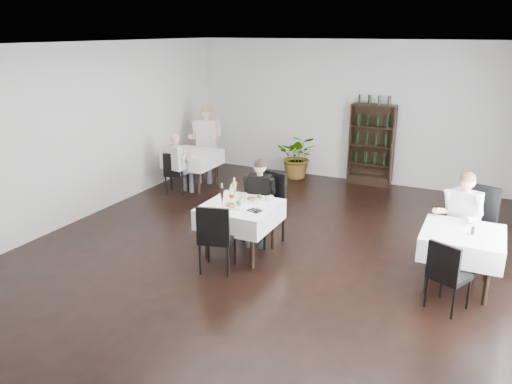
# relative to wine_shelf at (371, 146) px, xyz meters

# --- Properties ---
(room_shell) EXTENTS (9.00, 9.00, 9.00)m
(room_shell) POSITION_rel_wine_shelf_xyz_m (-0.60, -4.31, 0.65)
(room_shell) COLOR black
(room_shell) RESTS_ON ground
(wine_shelf) EXTENTS (0.90, 0.28, 1.75)m
(wine_shelf) POSITION_rel_wine_shelf_xyz_m (0.00, 0.00, 0.00)
(wine_shelf) COLOR black
(wine_shelf) RESTS_ON ground
(main_table) EXTENTS (1.03, 1.03, 0.77)m
(main_table) POSITION_rel_wine_shelf_xyz_m (-0.90, -4.31, -0.23)
(main_table) COLOR black
(main_table) RESTS_ON ground
(left_table) EXTENTS (0.98, 0.98, 0.77)m
(left_table) POSITION_rel_wine_shelf_xyz_m (-3.30, -1.81, -0.23)
(left_table) COLOR black
(left_table) RESTS_ON ground
(right_table) EXTENTS (0.98, 0.98, 0.77)m
(right_table) POSITION_rel_wine_shelf_xyz_m (2.10, -4.01, -0.23)
(right_table) COLOR black
(right_table) RESTS_ON ground
(potted_tree) EXTENTS (1.05, 0.96, 0.99)m
(potted_tree) POSITION_rel_wine_shelf_xyz_m (-1.57, -0.19, -0.35)
(potted_tree) COLOR #25551D
(potted_tree) RESTS_ON ground
(main_chair_far) EXTENTS (0.63, 0.63, 1.10)m
(main_chair_far) POSITION_rel_wine_shelf_xyz_m (-0.74, -3.69, -0.22)
(main_chair_far) COLOR black
(main_chair_far) RESTS_ON ground
(main_chair_near) EXTENTS (0.54, 0.55, 0.98)m
(main_chair_near) POSITION_rel_wine_shelf_xyz_m (-0.92, -5.00, -0.29)
(main_chair_near) COLOR black
(main_chair_near) RESTS_ON ground
(left_chair_far) EXTENTS (0.48, 0.49, 0.99)m
(left_chair_far) POSITION_rel_wine_shelf_xyz_m (-3.42, -1.08, -0.28)
(left_chair_far) COLOR black
(left_chair_far) RESTS_ON ground
(left_chair_near) EXTENTS (0.49, 0.49, 0.87)m
(left_chair_near) POSITION_rel_wine_shelf_xyz_m (-3.36, -2.39, -0.35)
(left_chair_near) COLOR black
(left_chair_near) RESTS_ON ground
(right_chair_far) EXTENTS (0.67, 0.67, 1.14)m
(right_chair_far) POSITION_rel_wine_shelf_xyz_m (2.19, -3.23, -0.19)
(right_chair_far) COLOR black
(right_chair_far) RESTS_ON ground
(right_chair_near) EXTENTS (0.53, 0.54, 0.88)m
(right_chair_near) POSITION_rel_wine_shelf_xyz_m (2.00, -4.69, -0.34)
(right_chair_near) COLOR black
(right_chair_near) RESTS_ON ground
(diner_main) EXTENTS (0.53, 0.56, 1.31)m
(diner_main) POSITION_rel_wine_shelf_xyz_m (-0.85, -3.78, -0.08)
(diner_main) COLOR #43434B
(diner_main) RESTS_ON ground
(diner_left_far) EXTENTS (0.69, 0.74, 1.64)m
(diner_left_far) POSITION_rel_wine_shelf_xyz_m (-3.34, -1.18, 0.11)
(diner_left_far) COLOR #43434B
(diner_left_far) RESTS_ON ground
(diner_left_near) EXTENTS (0.52, 0.55, 1.27)m
(diner_left_near) POSITION_rel_wine_shelf_xyz_m (-3.29, -2.36, -0.11)
(diner_left_near) COLOR #43434B
(diner_left_near) RESTS_ON ground
(diner_right_far) EXTENTS (0.62, 0.65, 1.38)m
(diner_right_far) POSITION_rel_wine_shelf_xyz_m (2.03, -3.46, -0.04)
(diner_right_far) COLOR #43434B
(diner_right_far) RESTS_ON ground
(plate_far) EXTENTS (0.28, 0.28, 0.09)m
(plate_far) POSITION_rel_wine_shelf_xyz_m (-0.79, -4.06, -0.06)
(plate_far) COLOR white
(plate_far) RESTS_ON main_table
(plate_near) EXTENTS (0.33, 0.33, 0.09)m
(plate_near) POSITION_rel_wine_shelf_xyz_m (-0.94, -4.44, -0.06)
(plate_near) COLOR white
(plate_near) RESTS_ON main_table
(pilsner_dark) EXTENTS (0.07, 0.07, 0.32)m
(pilsner_dark) POSITION_rel_wine_shelf_xyz_m (-1.14, -4.41, 0.05)
(pilsner_dark) COLOR black
(pilsner_dark) RESTS_ON main_table
(pilsner_lager) EXTENTS (0.08, 0.08, 0.34)m
(pilsner_lager) POSITION_rel_wine_shelf_xyz_m (-1.07, -4.16, 0.06)
(pilsner_lager) COLOR gold
(pilsner_lager) RESTS_ON main_table
(coke_bottle) EXTENTS (0.07, 0.07, 0.27)m
(coke_bottle) POSITION_rel_wine_shelf_xyz_m (-1.07, -4.26, 0.03)
(coke_bottle) COLOR silver
(coke_bottle) RESTS_ON main_table
(napkin_cutlery) EXTENTS (0.22, 0.21, 0.02)m
(napkin_cutlery) POSITION_rel_wine_shelf_xyz_m (-0.60, -4.46, -0.07)
(napkin_cutlery) COLOR black
(napkin_cutlery) RESTS_ON main_table
(pepper_mill) EXTENTS (0.05, 0.05, 0.10)m
(pepper_mill) POSITION_rel_wine_shelf_xyz_m (2.20, -4.06, -0.02)
(pepper_mill) COLOR black
(pepper_mill) RESTS_ON right_table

